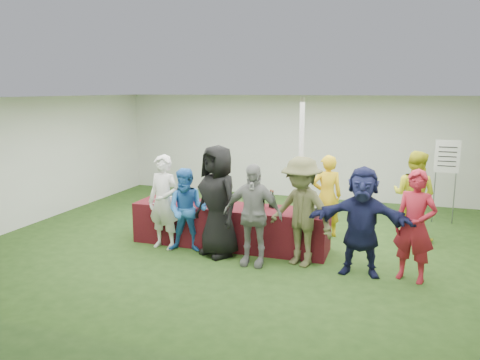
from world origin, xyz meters
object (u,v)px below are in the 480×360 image
(serving_table, at_px, (230,226))
(customer_1, at_px, (187,210))
(customer_2, at_px, (218,201))
(customer_3, at_px, (252,215))
(staff_pourer, at_px, (327,196))
(customer_5, at_px, (362,221))
(customer_6, at_px, (415,226))
(customer_0, at_px, (164,202))
(dump_bucket, at_px, (312,211))
(customer_4, at_px, (301,212))
(staff_back, at_px, (414,196))
(wine_list_sign, at_px, (447,163))

(serving_table, xyz_separation_m, customer_1, (-0.61, -0.51, 0.37))
(customer_2, relative_size, customer_3, 1.14)
(staff_pourer, height_order, customer_1, staff_pourer)
(customer_5, distance_m, customer_6, 0.77)
(customer_5, bearing_deg, serving_table, 165.32)
(customer_0, height_order, customer_6, customer_0)
(serving_table, relative_size, customer_3, 2.13)
(dump_bucket, xyz_separation_m, customer_3, (-0.88, -0.54, 0.00))
(customer_1, bearing_deg, customer_2, -13.15)
(customer_4, xyz_separation_m, customer_5, (0.96, -0.08, -0.05))
(staff_back, distance_m, customer_1, 4.29)
(wine_list_sign, relative_size, customer_5, 1.06)
(customer_0, height_order, customer_2, customer_2)
(staff_pourer, height_order, customer_0, customer_0)
(customer_5, bearing_deg, dump_bucket, 154.31)
(serving_table, distance_m, customer_2, 0.79)
(customer_3, distance_m, customer_6, 2.49)
(wine_list_sign, height_order, customer_0, wine_list_sign)
(staff_pourer, height_order, customer_3, customer_3)
(serving_table, relative_size, dump_bucket, 13.61)
(wine_list_sign, height_order, customer_5, wine_list_sign)
(dump_bucket, height_order, customer_5, customer_5)
(customer_0, height_order, customer_1, customer_0)
(serving_table, xyz_separation_m, customer_6, (3.15, -0.62, 0.47))
(customer_1, bearing_deg, customer_3, -22.19)
(dump_bucket, bearing_deg, customer_4, -112.68)
(wine_list_sign, distance_m, staff_back, 1.63)
(customer_1, xyz_separation_m, customer_3, (1.28, -0.25, 0.10))
(customer_0, bearing_deg, customer_6, 6.54)
(staff_pourer, xyz_separation_m, customer_4, (-0.17, -1.69, 0.09))
(serving_table, xyz_separation_m, customer_3, (0.67, -0.76, 0.47))
(wine_list_sign, height_order, customer_6, wine_list_sign)
(customer_5, bearing_deg, staff_back, 68.69)
(staff_pourer, relative_size, customer_0, 0.95)
(wine_list_sign, relative_size, customer_2, 0.93)
(serving_table, bearing_deg, customer_3, -48.57)
(customer_1, height_order, customer_2, customer_2)
(customer_0, distance_m, customer_1, 0.49)
(wine_list_sign, xyz_separation_m, staff_back, (-0.66, -1.42, -0.45))
(customer_2, distance_m, customer_3, 0.74)
(serving_table, xyz_separation_m, customer_2, (-0.03, -0.53, 0.59))
(serving_table, height_order, wine_list_sign, wine_list_sign)
(staff_back, height_order, customer_1, staff_back)
(customer_4, bearing_deg, customer_5, 17.04)
(staff_pourer, distance_m, customer_1, 2.76)
(serving_table, relative_size, staff_pourer, 2.23)
(dump_bucket, height_order, wine_list_sign, wine_list_sign)
(customer_0, distance_m, customer_4, 2.51)
(dump_bucket, xyz_separation_m, wine_list_sign, (2.30, 3.12, 0.48))
(staff_back, distance_m, customer_0, 4.70)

